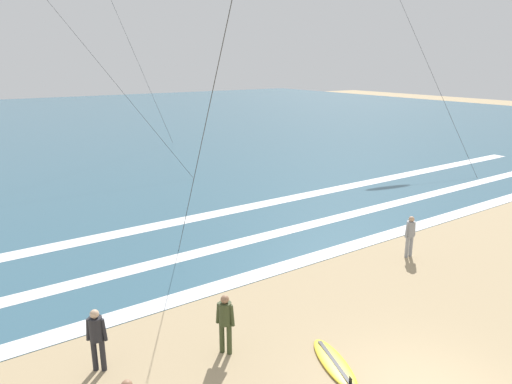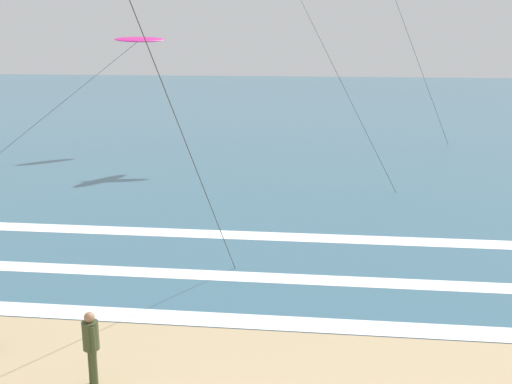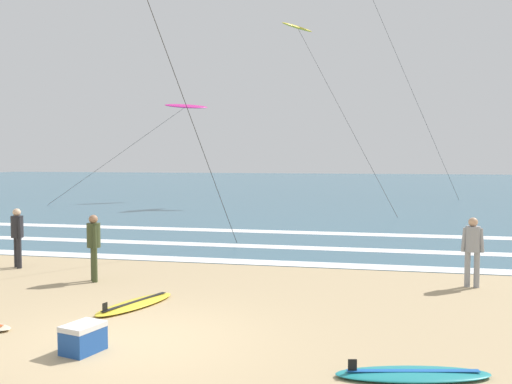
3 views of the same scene
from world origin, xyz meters
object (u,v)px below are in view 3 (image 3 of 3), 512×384
surfer_background_far (473,246)px  cooler_box (83,338)px  kite_magenta_low_near (186,107)px  kite_yellow_mid_center (298,28)px  surfer_mid_group (17,232)px  surfboard_near_water (413,374)px  surfboard_left_pile (135,304)px  surfer_right_near (94,242)px

surfer_background_far → cooler_box: bearing=-137.8°
kite_magenta_low_near → kite_yellow_mid_center: kite_yellow_mid_center is taller
surfer_mid_group → surfboard_near_water: surfer_mid_group is taller
surfer_background_far → surfboard_left_pile: (-6.82, -3.19, -0.91)m
surfboard_left_pile → surfboard_near_water: same height
surfer_mid_group → surfboard_left_pile: (4.74, -3.03, -0.91)m
surfer_right_near → surfboard_left_pile: size_ratio=0.73×
surfer_mid_group → kite_yellow_mid_center: (4.23, 23.24, 10.25)m
cooler_box → kite_yellow_mid_center: bearing=91.7°
surfer_background_far → surfboard_left_pile: 7.58m
surfer_background_far → cooler_box: surfer_background_far is taller
cooler_box → surfer_mid_group: bearing=131.8°
surfboard_left_pile → surfboard_near_water: 5.84m
surfboard_near_water → kite_magenta_low_near: kite_magenta_low_near is taller
kite_magenta_low_near → cooler_box: kite_magenta_low_near is taller
surfboard_near_water → surfer_right_near: bearing=147.3°
surfer_background_far → surfboard_near_water: size_ratio=0.73×
kite_yellow_mid_center → cooler_box: size_ratio=16.28×
surfboard_near_water → cooler_box: 4.85m
surfer_background_far → surfboard_near_water: 6.12m
surfer_mid_group → surfboard_left_pile: size_ratio=0.73×
kite_magenta_low_near → cooler_box: (8.74, -29.82, -6.23)m
surfboard_near_water → kite_yellow_mid_center: 31.52m
kite_magenta_low_near → surfer_background_far: bearing=-57.6°
surfboard_near_water → cooler_box: (-4.85, -0.03, 0.18)m
kite_yellow_mid_center → cooler_box: kite_yellow_mid_center is taller
surfboard_near_water → kite_yellow_mid_center: kite_yellow_mid_center is taller
surfer_mid_group → surfboard_near_water: 11.49m
surfer_mid_group → surfer_background_far: 11.56m
surfer_background_far → kite_yellow_mid_center: bearing=107.6°
surfer_right_near → kite_yellow_mid_center: bearing=86.7°
surfer_right_near → kite_yellow_mid_center: size_ratio=0.14×
surfer_right_near → kite_yellow_mid_center: 26.46m
surfer_background_far → surfer_right_near: (-8.73, -1.27, 0.00)m
surfer_mid_group → cooler_box: 7.69m
surfer_mid_group → cooler_box: size_ratio=2.26×
kite_magenta_low_near → surfboard_left_pile: bearing=-72.8°
surfboard_left_pile → surfer_mid_group: bearing=147.4°
surfer_background_far → surfboard_near_water: surfer_background_far is taller
surfer_mid_group → surfer_right_near: 3.03m
surfboard_left_pile → kite_magenta_low_near: bearing=107.2°
surfboard_left_pile → cooler_box: (0.36, -2.68, 0.18)m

